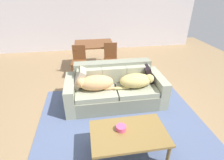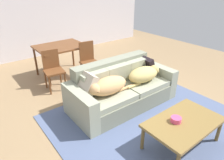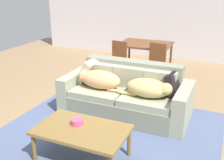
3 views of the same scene
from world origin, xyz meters
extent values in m
plane|color=#957752|center=(0.00, 0.00, 0.00)|extent=(10.00, 10.00, 0.00)
cube|color=silver|center=(0.00, 4.00, 1.35)|extent=(8.00, 0.12, 2.70)
cube|color=slate|center=(0.14, -0.68, 0.01)|extent=(3.13, 2.98, 0.01)
cube|color=gray|center=(0.14, 0.14, 0.17)|extent=(1.70, 0.95, 0.33)
cube|color=#989B83|center=(-0.28, 0.14, 0.39)|extent=(0.83, 0.91, 0.11)
cube|color=#989B83|center=(0.57, 0.13, 0.39)|extent=(0.83, 0.91, 0.11)
cube|color=gray|center=(0.15, 0.49, 0.64)|extent=(1.70, 0.25, 0.40)
cube|color=#989B83|center=(-0.38, 0.30, 0.61)|extent=(0.52, 0.16, 0.34)
cube|color=#989B83|center=(0.15, 0.30, 0.61)|extent=(0.52, 0.16, 0.34)
cube|color=#989B83|center=(0.67, 0.29, 0.61)|extent=(0.52, 0.16, 0.34)
cube|color=#989B83|center=(-0.80, 0.14, 0.30)|extent=(0.20, 0.94, 0.61)
cube|color=#989B83|center=(1.09, 0.13, 0.30)|extent=(0.20, 0.94, 0.61)
ellipsoid|color=tan|center=(-0.26, 0.05, 0.59)|extent=(0.70, 0.36, 0.30)
sphere|color=tan|center=(-0.56, 0.03, 0.62)|extent=(0.19, 0.19, 0.19)
cone|color=#A57A4E|center=(-0.56, -0.06, 0.61)|extent=(0.09, 0.11, 0.09)
cylinder|color=tan|center=(0.05, -0.03, 0.47)|extent=(0.31, 0.05, 0.05)
ellipsoid|color=tan|center=(0.55, 0.02, 0.58)|extent=(0.67, 0.39, 0.28)
sphere|color=tan|center=(0.84, 0.00, 0.61)|extent=(0.19, 0.19, 0.19)
cone|color=#98854D|center=(0.84, -0.08, 0.60)|extent=(0.09, 0.10, 0.08)
cylinder|color=tan|center=(0.25, -0.05, 0.47)|extent=(0.30, 0.05, 0.05)
cube|color=#BCAD96|center=(-0.60, 0.26, 0.63)|extent=(0.32, 0.42, 0.43)
cube|color=black|center=(0.89, 0.25, 0.61)|extent=(0.25, 0.39, 0.39)
cube|color=olive|center=(0.10, -1.23, 0.42)|extent=(1.12, 0.69, 0.04)
cylinder|color=brown|center=(0.61, -1.52, 0.20)|extent=(0.05, 0.05, 0.40)
cylinder|color=brown|center=(-0.41, -0.93, 0.20)|extent=(0.05, 0.05, 0.40)
cylinder|color=brown|center=(0.61, -0.93, 0.20)|extent=(0.05, 0.05, 0.40)
cylinder|color=#EA4C7F|center=(0.00, -1.16, 0.47)|extent=(0.15, 0.15, 0.07)
cube|color=brown|center=(-0.16, 2.15, 0.76)|extent=(1.15, 0.91, 0.04)
cylinder|color=brown|center=(-0.68, 1.75, 0.37)|extent=(0.05, 0.05, 0.74)
cylinder|color=brown|center=(0.37, 1.75, 0.37)|extent=(0.05, 0.05, 0.74)
cylinder|color=brown|center=(-0.68, 2.56, 0.37)|extent=(0.05, 0.05, 0.74)
cylinder|color=brown|center=(0.37, 2.56, 0.37)|extent=(0.05, 0.05, 0.74)
cube|color=brown|center=(-0.63, 1.53, 0.44)|extent=(0.45, 0.45, 0.04)
cube|color=brown|center=(-0.60, 1.71, 0.66)|extent=(0.36, 0.08, 0.42)
cylinder|color=brown|center=(-0.82, 1.39, 0.21)|extent=(0.04, 0.04, 0.42)
cylinder|color=brown|center=(-0.48, 1.34, 0.21)|extent=(0.04, 0.04, 0.42)
cylinder|color=brown|center=(-0.77, 1.72, 0.21)|extent=(0.04, 0.04, 0.42)
cylinder|color=brown|center=(-0.44, 1.68, 0.21)|extent=(0.04, 0.04, 0.42)
cube|color=brown|center=(0.25, 1.46, 0.44)|extent=(0.45, 0.45, 0.04)
cube|color=brown|center=(0.27, 1.64, 0.69)|extent=(0.36, 0.08, 0.46)
cylinder|color=brown|center=(0.06, 1.32, 0.21)|extent=(0.04, 0.04, 0.42)
cylinder|color=brown|center=(0.40, 1.27, 0.21)|extent=(0.04, 0.04, 0.42)
cylinder|color=brown|center=(0.10, 1.65, 0.21)|extent=(0.04, 0.04, 0.42)
cylinder|color=brown|center=(0.44, 1.61, 0.21)|extent=(0.04, 0.04, 0.42)
camera|label=1|loc=(-0.44, -3.04, 2.32)|focal=28.18mm
camera|label=2|loc=(-2.12, -2.43, 2.23)|focal=32.79mm
camera|label=3|loc=(1.60, -3.74, 2.12)|focal=43.92mm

